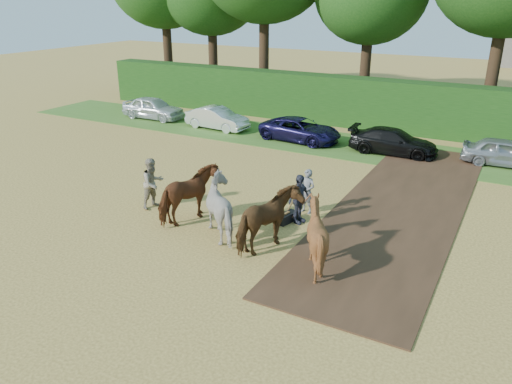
{
  "coord_description": "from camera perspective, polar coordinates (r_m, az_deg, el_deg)",
  "views": [
    {
      "loc": [
        5.1,
        -11.41,
        7.71
      ],
      "look_at": [
        -2.53,
        2.52,
        1.4
      ],
      "focal_mm": 35.0,
      "sensor_mm": 36.0,
      "label": 1
    }
  ],
  "objects": [
    {
      "name": "grass_verge",
      "position": [
        27.04,
        16.66,
        4.19
      ],
      "size": [
        50.0,
        5.0,
        0.03
      ],
      "primitive_type": "cube",
      "color": "#38601E",
      "rests_on": "ground"
    },
    {
      "name": "ground",
      "position": [
        14.69,
        3.99,
        -10.06
      ],
      "size": [
        120.0,
        120.0,
        0.0
      ],
      "primitive_type": "plane",
      "color": "gold",
      "rests_on": "ground"
    },
    {
      "name": "parked_cars",
      "position": [
        26.76,
        18.66,
        5.29
      ],
      "size": [
        36.82,
        3.71,
        1.47
      ],
      "color": "silver",
      "rests_on": "ground"
    },
    {
      "name": "spectator_far",
      "position": [
        17.84,
        4.92,
        -0.8
      ],
      "size": [
        0.68,
        1.15,
        1.84
      ],
      "primitive_type": "imported",
      "rotation": [
        0.0,
        0.0,
        1.34
      ],
      "color": "#2A2C38",
      "rests_on": "ground"
    },
    {
      "name": "plough_team",
      "position": [
        16.38,
        -0.78,
        -2.48
      ],
      "size": [
        7.05,
        4.97,
        2.05
      ],
      "color": "#622D18",
      "rests_on": "ground"
    },
    {
      "name": "spectator_near",
      "position": [
        19.47,
        -11.69,
        0.99
      ],
      "size": [
        0.93,
        1.1,
        1.98
      ],
      "primitive_type": "imported",
      "rotation": [
        0.0,
        0.0,
        1.36
      ],
      "color": "tan",
      "rests_on": "ground"
    },
    {
      "name": "hedgerow",
      "position": [
        30.97,
        18.86,
        8.94
      ],
      "size": [
        46.0,
        1.6,
        3.0
      ],
      "primitive_type": "cube",
      "color": "#14380F",
      "rests_on": "ground"
    },
    {
      "name": "earth_strip",
      "position": [
        20.27,
        16.29,
        -1.54
      ],
      "size": [
        4.5,
        17.0,
        0.05
      ],
      "primitive_type": "cube",
      "color": "#472D1C",
      "rests_on": "ground"
    }
  ]
}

